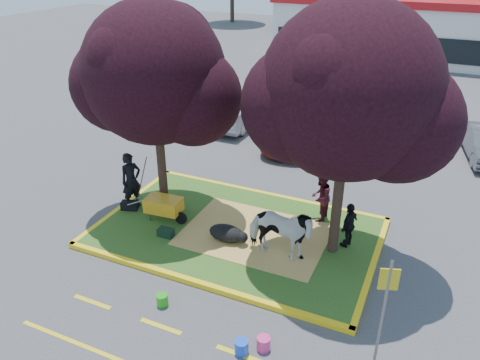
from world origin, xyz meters
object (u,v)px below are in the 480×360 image
at_px(bucket_green, 162,300).
at_px(bucket_pink, 263,343).
at_px(sign_post, 385,303).
at_px(car_black, 198,105).
at_px(bucket_blue, 241,347).
at_px(handler, 131,181).
at_px(calf, 227,233).
at_px(wheelbarrow, 164,205).
at_px(cow, 279,233).
at_px(car_silver, 241,108).

xyz_separation_m(bucket_green, bucket_pink, (2.77, -0.28, 0.01)).
distance_m(sign_post, car_black, 16.23).
bearing_deg(bucket_blue, handler, 144.57).
xyz_separation_m(calf, wheelbarrow, (-2.26, 0.22, 0.28)).
distance_m(calf, bucket_green, 3.00).
distance_m(calf, sign_post, 5.61).
bearing_deg(bucket_green, wheelbarrow, 121.35).
relative_size(cow, bucket_blue, 5.91).
distance_m(bucket_pink, car_black, 15.23).
height_order(cow, car_black, cow).
distance_m(sign_post, bucket_green, 5.28).
distance_m(calf, handler, 3.76).
distance_m(sign_post, bucket_blue, 3.19).
distance_m(calf, car_silver, 10.26).
relative_size(bucket_pink, bucket_blue, 0.98).
bearing_deg(bucket_green, bucket_pink, -5.67).
distance_m(wheelbarrow, bucket_green, 3.78).
relative_size(cow, bucket_pink, 6.03).
xyz_separation_m(bucket_green, bucket_blue, (2.37, -0.57, 0.01)).
height_order(bucket_green, bucket_blue, bucket_blue).
bearing_deg(sign_post, car_black, 112.27).
bearing_deg(handler, bucket_green, -109.29).
bearing_deg(cow, bucket_pink, -164.74).
xyz_separation_m(bucket_blue, car_black, (-8.14, 12.90, 0.51)).
relative_size(cow, car_black, 0.49).
xyz_separation_m(handler, bucket_blue, (5.72, -4.07, -0.92)).
relative_size(bucket_green, car_black, 0.08).
height_order(calf, bucket_pink, calf).
distance_m(cow, bucket_green, 3.52).
bearing_deg(wheelbarrow, car_black, 107.63).
bearing_deg(bucket_blue, calf, 120.21).
bearing_deg(car_black, handler, -89.36).
distance_m(bucket_green, car_black, 13.62).
relative_size(wheelbarrow, car_silver, 0.42).
bearing_deg(car_silver, bucket_pink, 115.53).
xyz_separation_m(handler, bucket_green, (3.34, -3.50, -0.93)).
xyz_separation_m(sign_post, bucket_blue, (-2.67, -0.84, -1.53)).
bearing_deg(sign_post, car_silver, 105.49).
relative_size(bucket_pink, car_silver, 0.07).
bearing_deg(car_silver, car_black, 3.07).
xyz_separation_m(cow, sign_post, (3.06, -2.52, 0.72)).
relative_size(handler, bucket_green, 6.08).
relative_size(bucket_pink, car_black, 0.08).
bearing_deg(cow, sign_post, -128.55).
xyz_separation_m(cow, bucket_blue, (0.39, -3.36, -0.81)).
bearing_deg(bucket_blue, bucket_green, 166.53).
height_order(bucket_green, car_black, car_black).
bearing_deg(sign_post, bucket_pink, 173.84).
xyz_separation_m(car_black, car_silver, (2.23, 0.15, 0.11)).
height_order(bucket_pink, car_silver, car_silver).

